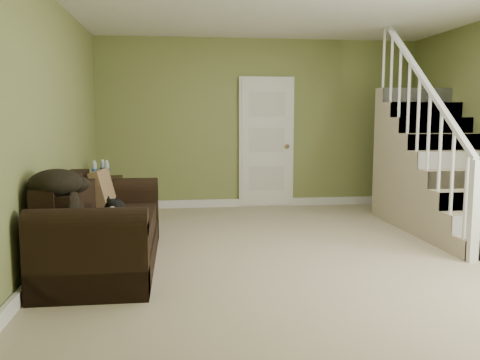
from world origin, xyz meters
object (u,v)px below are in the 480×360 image
object	(u,v)px
side_table	(103,200)
banana	(118,228)
sofa	(100,232)
cat	(115,209)

from	to	relation	value
side_table	banana	world-z (taller)	side_table
sofa	banana	xyz separation A→B (m)	(0.23, -0.60, 0.16)
sofa	banana	size ratio (longest dim) A/B	10.83
sofa	side_table	distance (m)	1.99
sofa	cat	world-z (taller)	sofa
side_table	banana	distance (m)	2.63
cat	banana	world-z (taller)	cat
banana	side_table	bearing A→B (deg)	59.51
cat	banana	distance (m)	0.50
sofa	cat	xyz separation A→B (m)	(0.15, -0.11, 0.23)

